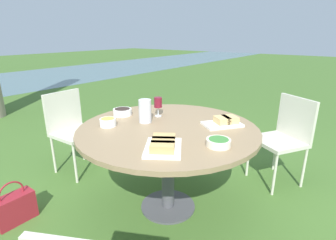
% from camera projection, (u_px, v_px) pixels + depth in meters
% --- Properties ---
extents(ground_plane, '(40.00, 40.00, 0.00)m').
position_uv_depth(ground_plane, '(168.00, 207.00, 2.36)').
color(ground_plane, '#446B2B').
extents(dining_table, '(1.45, 1.45, 0.76)m').
position_uv_depth(dining_table, '(168.00, 137.00, 2.15)').
color(dining_table, '#4C4C51').
rests_on(dining_table, ground_plane).
extents(chair_near_left, '(0.46, 0.44, 0.89)m').
position_uv_depth(chair_near_left, '(71.00, 125.00, 2.87)').
color(chair_near_left, beige).
rests_on(chair_near_left, ground_plane).
extents(chair_far_back, '(0.59, 0.59, 0.89)m').
position_uv_depth(chair_far_back, '(285.00, 133.00, 2.64)').
color(chair_far_back, beige).
rests_on(chair_far_back, ground_plane).
extents(water_pitcher, '(0.11, 0.11, 0.20)m').
position_uv_depth(water_pitcher, '(145.00, 111.00, 2.20)').
color(water_pitcher, silver).
rests_on(water_pitcher, dining_table).
extents(wine_glass, '(0.07, 0.07, 0.18)m').
position_uv_depth(wine_glass, '(158.00, 103.00, 2.36)').
color(wine_glass, silver).
rests_on(wine_glass, dining_table).
extents(platter_bread_main, '(0.36, 0.33, 0.07)m').
position_uv_depth(platter_bread_main, '(224.00, 122.00, 2.15)').
color(platter_bread_main, white).
rests_on(platter_bread_main, dining_table).
extents(platter_charcuterie, '(0.39, 0.37, 0.07)m').
position_uv_depth(platter_charcuterie, '(163.00, 145.00, 1.70)').
color(platter_charcuterie, white).
rests_on(platter_charcuterie, dining_table).
extents(bowl_fries, '(0.13, 0.13, 0.07)m').
position_uv_depth(bowl_fries, '(108.00, 122.00, 2.13)').
color(bowl_fries, white).
rests_on(bowl_fries, dining_table).
extents(bowl_salad, '(0.16, 0.16, 0.05)m').
position_uv_depth(bowl_salad, '(218.00, 142.00, 1.75)').
color(bowl_salad, beige).
rests_on(bowl_salad, dining_table).
extents(bowl_olives, '(0.17, 0.17, 0.06)m').
position_uv_depth(bowl_olives, '(122.00, 112.00, 2.42)').
color(bowl_olives, white).
rests_on(bowl_olives, dining_table).
extents(cup_water_near, '(0.08, 0.08, 0.08)m').
position_uv_depth(cup_water_near, '(147.00, 107.00, 2.55)').
color(cup_water_near, silver).
rests_on(cup_water_near, dining_table).
extents(handbag, '(0.30, 0.14, 0.37)m').
position_uv_depth(handbag, '(15.00, 208.00, 2.14)').
color(handbag, maroon).
rests_on(handbag, ground_plane).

